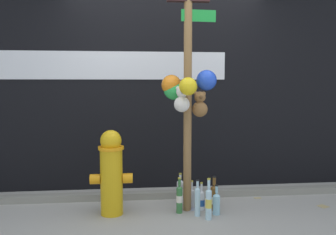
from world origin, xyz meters
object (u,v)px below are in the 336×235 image
bottle_3 (180,191)px  bottle_5 (179,198)px  bottle_6 (214,197)px  bottle_7 (216,203)px  bottle_2 (201,200)px  bottle_1 (209,203)px  bottle_4 (192,197)px  memorial_post (187,74)px  fire_hydrant (111,172)px  bottle_0 (197,200)px

bottle_3 → bottle_5: (-0.05, -0.30, 0.02)m
bottle_6 → bottle_7: size_ratio=1.18×
bottle_2 → bottle_1: bearing=-86.5°
bottle_1 → bottle_4: bearing=106.7°
bottle_1 → memorial_post: bearing=120.2°
fire_hydrant → bottle_3: fire_hydrant is taller
memorial_post → bottle_2: 1.36m
bottle_5 → bottle_3: bearing=80.6°
bottle_1 → bottle_2: (-0.02, 0.28, -0.07)m
fire_hydrant → bottle_6: bearing=0.2°
bottle_5 → bottle_0: bearing=-30.6°
bottle_7 → bottle_6: bearing=88.3°
bottle_3 → bottle_0: bearing=-72.9°
bottle_4 → bottle_6: bottle_6 is taller
bottle_4 → bottle_6: (0.23, -0.11, 0.03)m
bottle_0 → bottle_4: size_ratio=1.26×
bottle_1 → bottle_6: 0.28m
memorial_post → bottle_4: size_ratio=8.48×
fire_hydrant → bottle_3: size_ratio=2.55×
bottle_1 → bottle_4: (-0.11, 0.37, -0.05)m
memorial_post → bottle_6: size_ratio=6.85×
bottle_5 → bottle_6: 0.39m
memorial_post → fire_hydrant: size_ratio=2.88×
bottle_5 → bottle_2: bearing=15.7°
memorial_post → bottle_4: 1.35m
bottle_0 → bottle_4: 0.26m
fire_hydrant → bottle_0: (0.88, -0.14, -0.29)m
bottle_4 → bottle_5: (-0.16, -0.16, 0.04)m
bottle_0 → bottle_3: size_ratio=1.10×
fire_hydrant → bottle_5: fire_hydrant is taller
bottle_5 → bottle_6: bearing=6.6°
fire_hydrant → bottle_0: 0.94m
bottle_3 → bottle_5: 0.31m
fire_hydrant → bottle_7: size_ratio=2.81×
bottle_6 → bottle_5: bearing=-173.4°
memorial_post → bottle_7: size_ratio=8.10×
bottle_0 → bottle_1: 0.14m
bottle_4 → bottle_6: 0.25m
bottle_2 → bottle_5: bottle_5 is taller
fire_hydrant → bottle_4: (0.87, 0.12, -0.33)m
bottle_0 → bottle_5: 0.20m
bottle_1 → bottle_5: size_ratio=1.11×
bottle_2 → bottle_3: bottle_3 is taller
bottle_1 → bottle_3: (-0.22, 0.51, -0.03)m
bottle_1 → bottle_3: 0.56m
memorial_post → bottle_5: size_ratio=6.73×
bottle_3 → bottle_5: bearing=-99.4°
bottle_5 → memorial_post: bearing=47.2°
memorial_post → bottle_2: size_ratio=8.45×
bottle_4 → bottle_5: bearing=-135.2°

